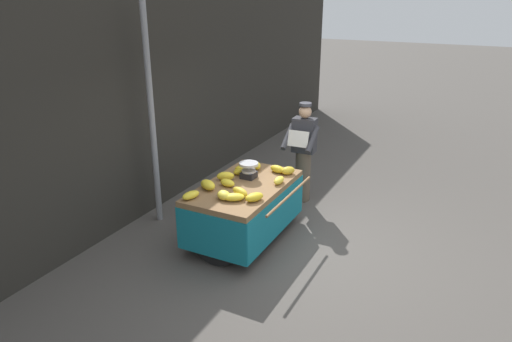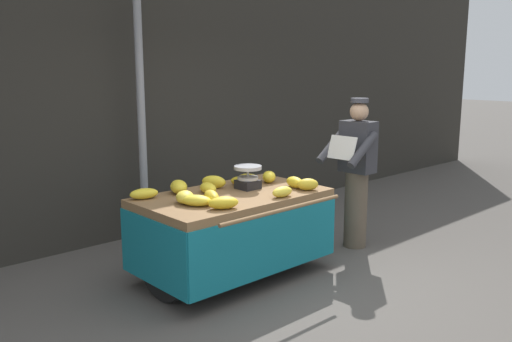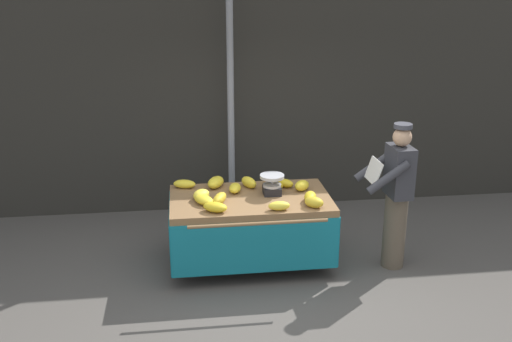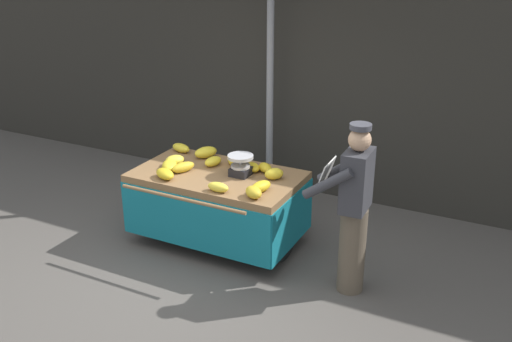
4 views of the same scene
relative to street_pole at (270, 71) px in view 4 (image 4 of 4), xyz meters
The scene contains 20 objects.
ground_plane 2.90m from the street_pole, 84.27° to the right, with size 60.00×60.00×0.00m, color #514C47.
back_wall 0.51m from the street_pole, 61.91° to the left, with size 16.00×0.24×3.55m, color #2D2B26.
street_pole is the anchor object (origin of this frame).
banana_cart 1.84m from the street_pole, 86.95° to the right, with size 1.84×1.26×0.85m.
weighing_scale 1.64m from the street_pole, 76.66° to the right, with size 0.28×0.28×0.24m.
banana_bunch_0 1.87m from the street_pole, 105.50° to the right, with size 0.16×0.28×0.10m, color yellow.
banana_bunch_1 1.54m from the street_pole, 72.39° to the right, with size 0.14×0.22×0.09m, color gold.
banana_bunch_2 2.06m from the street_pole, 100.35° to the right, with size 0.15×0.27×0.11m, color gold.
banana_bunch_3 1.54m from the street_pole, 66.46° to the right, with size 0.13×0.22×0.10m, color gold.
banana_bunch_4 2.02m from the street_pole, 67.04° to the right, with size 0.13×0.25×0.11m, color gold.
banana_bunch_5 2.10m from the street_pole, 79.90° to the right, with size 0.11×0.24×0.10m, color yellow.
banana_bunch_6 2.17m from the street_pole, 68.82° to the right, with size 0.14×0.21×0.12m, color gold.
banana_bunch_7 1.42m from the street_pole, 85.08° to the right, with size 0.11×0.25×0.13m, color yellow.
banana_bunch_8 1.82m from the street_pole, 99.60° to the right, with size 0.12×0.28×0.11m, color gold.
banana_bunch_9 1.75m from the street_pole, 107.64° to the right, with size 0.16×0.22×0.12m, color yellow.
banana_bunch_10 1.72m from the street_pole, 62.58° to the right, with size 0.14×0.21×0.12m, color yellow.
banana_bunch_11 1.54m from the street_pole, 93.36° to the right, with size 0.14×0.23×0.10m, color yellow.
banana_bunch_12 1.40m from the street_pole, 104.36° to the right, with size 0.16×0.28×0.13m, color yellow.
banana_bunch_13 1.50m from the street_pole, 120.94° to the right, with size 0.13×0.27×0.10m, color yellow.
vendor_person 2.57m from the street_pole, 45.53° to the right, with size 0.59×0.53×1.71m.
Camera 4 is at (2.89, -4.20, 3.25)m, focal length 40.75 mm.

